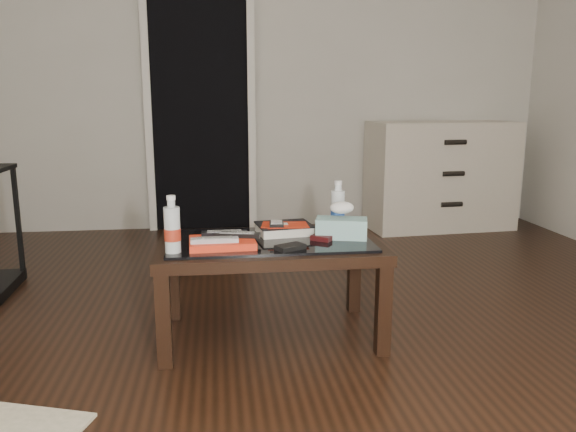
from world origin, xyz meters
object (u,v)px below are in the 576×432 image
(coffee_table, at_px, (270,253))
(water_bottle_right, at_px, (338,205))
(water_bottle_left, at_px, (172,224))
(tissue_box, at_px, (341,228))
(textbook, at_px, (284,229))
(dresser, at_px, (440,176))

(coffee_table, xyz_separation_m, water_bottle_right, (0.35, 0.16, 0.18))
(water_bottle_left, distance_m, tissue_box, 0.76)
(textbook, xyz_separation_m, tissue_box, (0.25, -0.12, 0.02))
(dresser, distance_m, water_bottle_right, 2.31)
(water_bottle_right, height_order, tissue_box, water_bottle_right)
(dresser, height_order, tissue_box, dresser)
(water_bottle_right, bearing_deg, textbook, -168.41)
(water_bottle_right, relative_size, tissue_box, 1.03)
(coffee_table, bearing_deg, water_bottle_left, -158.32)
(textbook, relative_size, water_bottle_right, 1.05)
(tissue_box, bearing_deg, textbook, 170.04)
(water_bottle_left, relative_size, tissue_box, 1.03)
(textbook, xyz_separation_m, water_bottle_left, (-0.50, -0.27, 0.10))
(water_bottle_left, bearing_deg, coffee_table, 21.68)
(coffee_table, xyz_separation_m, textbook, (0.08, 0.10, 0.09))
(coffee_table, distance_m, tissue_box, 0.35)
(textbook, distance_m, water_bottle_left, 0.57)
(dresser, height_order, water_bottle_left, dresser)
(water_bottle_left, bearing_deg, textbook, 28.62)
(coffee_table, height_order, dresser, dresser)
(tissue_box, bearing_deg, dresser, 72.34)
(textbook, distance_m, water_bottle_right, 0.29)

